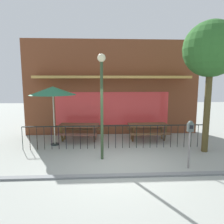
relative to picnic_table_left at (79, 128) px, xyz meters
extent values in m
plane|color=gray|center=(1.62, -3.10, -0.61)|extent=(40.00, 40.00, 0.00)
cube|color=#4A2420|center=(1.62, 1.41, -0.61)|extent=(8.96, 0.54, 0.01)
cube|color=brown|center=(1.62, 1.41, 1.79)|extent=(8.96, 0.50, 4.81)
cube|color=#D83838|center=(1.62, 1.15, 0.74)|extent=(5.82, 0.02, 1.70)
cube|color=tan|center=(1.62, 0.80, 2.33)|extent=(7.61, 0.73, 0.12)
cube|color=black|center=(1.62, -1.19, 0.34)|extent=(7.52, 0.04, 0.04)
cylinder|color=black|center=(-2.14, -1.19, -0.14)|extent=(0.02, 0.02, 0.95)
cylinder|color=black|center=(-1.85, -1.19, -0.14)|extent=(0.02, 0.02, 0.95)
cylinder|color=black|center=(-1.57, -1.19, -0.14)|extent=(0.02, 0.02, 0.95)
cylinder|color=black|center=(-1.28, -1.19, -0.14)|extent=(0.02, 0.02, 0.95)
cylinder|color=black|center=(-0.99, -1.19, -0.14)|extent=(0.02, 0.02, 0.95)
cylinder|color=black|center=(-0.70, -1.19, -0.14)|extent=(0.02, 0.02, 0.95)
cylinder|color=black|center=(-0.41, -1.19, -0.14)|extent=(0.02, 0.02, 0.95)
cylinder|color=black|center=(-0.12, -1.19, -0.14)|extent=(0.02, 0.02, 0.95)
cylinder|color=black|center=(0.17, -1.19, -0.14)|extent=(0.02, 0.02, 0.95)
cylinder|color=black|center=(0.46, -1.19, -0.14)|extent=(0.02, 0.02, 0.95)
cylinder|color=black|center=(0.75, -1.19, -0.14)|extent=(0.02, 0.02, 0.95)
cylinder|color=black|center=(1.04, -1.19, -0.14)|extent=(0.02, 0.02, 0.95)
cylinder|color=black|center=(1.33, -1.19, -0.14)|extent=(0.02, 0.02, 0.95)
cylinder|color=black|center=(1.62, -1.19, -0.14)|extent=(0.02, 0.02, 0.95)
cylinder|color=black|center=(1.91, -1.19, -0.14)|extent=(0.02, 0.02, 0.95)
cylinder|color=black|center=(2.20, -1.19, -0.14)|extent=(0.02, 0.02, 0.95)
cylinder|color=black|center=(2.49, -1.19, -0.14)|extent=(0.02, 0.02, 0.95)
cylinder|color=black|center=(2.77, -1.19, -0.14)|extent=(0.02, 0.02, 0.95)
cylinder|color=black|center=(3.06, -1.19, -0.14)|extent=(0.02, 0.02, 0.95)
cylinder|color=black|center=(3.35, -1.19, -0.14)|extent=(0.02, 0.02, 0.95)
cylinder|color=black|center=(3.64, -1.19, -0.14)|extent=(0.02, 0.02, 0.95)
cylinder|color=black|center=(3.93, -1.19, -0.14)|extent=(0.02, 0.02, 0.95)
cylinder|color=black|center=(4.22, -1.19, -0.14)|extent=(0.02, 0.02, 0.95)
cylinder|color=black|center=(4.51, -1.19, -0.14)|extent=(0.02, 0.02, 0.95)
cylinder|color=black|center=(4.80, -1.19, -0.14)|extent=(0.02, 0.02, 0.95)
cylinder|color=black|center=(5.09, -1.19, -0.14)|extent=(0.02, 0.02, 0.95)
cylinder|color=black|center=(5.38, -1.19, -0.14)|extent=(0.02, 0.02, 0.95)
cube|color=brown|center=(0.00, 0.00, 0.13)|extent=(1.87, 0.95, 0.07)
cube|color=brown|center=(-0.06, -0.55, -0.17)|extent=(1.82, 0.45, 0.05)
cube|color=brown|center=(0.06, 0.55, -0.17)|extent=(1.82, 0.45, 0.05)
cube|color=brown|center=(-0.76, -0.20, -0.24)|extent=(0.11, 0.35, 0.78)
cube|color=brown|center=(-0.70, 0.36, -0.24)|extent=(0.11, 0.35, 0.78)
cube|color=brown|center=(0.70, -0.36, -0.24)|extent=(0.11, 0.35, 0.78)
cube|color=brown|center=(0.76, 0.20, -0.24)|extent=(0.11, 0.35, 0.78)
cube|color=brown|center=(3.21, -0.08, 0.13)|extent=(1.81, 0.78, 0.07)
cube|color=brown|center=(3.21, -0.63, -0.17)|extent=(1.80, 0.28, 0.05)
cube|color=brown|center=(3.20, 0.47, -0.17)|extent=(1.80, 0.28, 0.05)
cube|color=#52381C|center=(2.47, -0.37, -0.24)|extent=(0.07, 0.35, 0.78)
cube|color=brown|center=(2.47, 0.19, -0.24)|extent=(0.07, 0.35, 0.78)
cube|color=brown|center=(3.95, -0.36, -0.24)|extent=(0.07, 0.35, 0.78)
cube|color=brown|center=(3.94, 0.20, -0.24)|extent=(0.07, 0.35, 0.78)
cylinder|color=#1D2828|center=(-1.00, -0.57, -0.59)|extent=(0.36, 0.36, 0.05)
cylinder|color=beige|center=(-1.00, -0.57, 0.63)|extent=(0.04, 0.04, 2.49)
cone|color=#28724D|center=(-1.00, -0.57, 1.75)|extent=(1.95, 1.95, 0.35)
cylinder|color=slate|center=(3.80, -3.30, -0.01)|extent=(0.06, 0.06, 1.20)
cube|color=#434C4A|center=(3.80, -3.30, 0.72)|extent=(0.18, 0.14, 0.26)
sphere|color=#3F4D49|center=(3.80, -3.30, 0.85)|extent=(0.17, 0.17, 0.17)
cube|color=black|center=(3.80, -3.37, 0.75)|extent=(0.11, 0.01, 0.11)
cylinder|color=#4C4121|center=(5.11, -1.76, 1.07)|extent=(0.24, 0.24, 3.37)
sphere|color=#2C6128|center=(5.11, -1.76, 3.32)|extent=(2.06, 2.06, 2.06)
cylinder|color=#2E4328|center=(1.05, -2.35, 1.09)|extent=(0.10, 0.10, 3.41)
sphere|color=beige|center=(1.05, -2.35, 2.92)|extent=(0.28, 0.28, 0.28)
cube|color=slate|center=(1.62, -3.78, -0.61)|extent=(12.54, 0.20, 0.11)
camera|label=1|loc=(1.02, -9.52, 2.17)|focal=33.57mm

